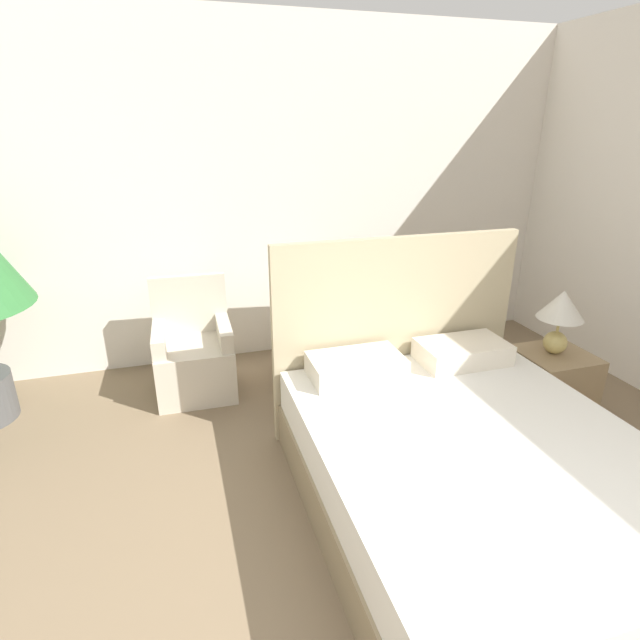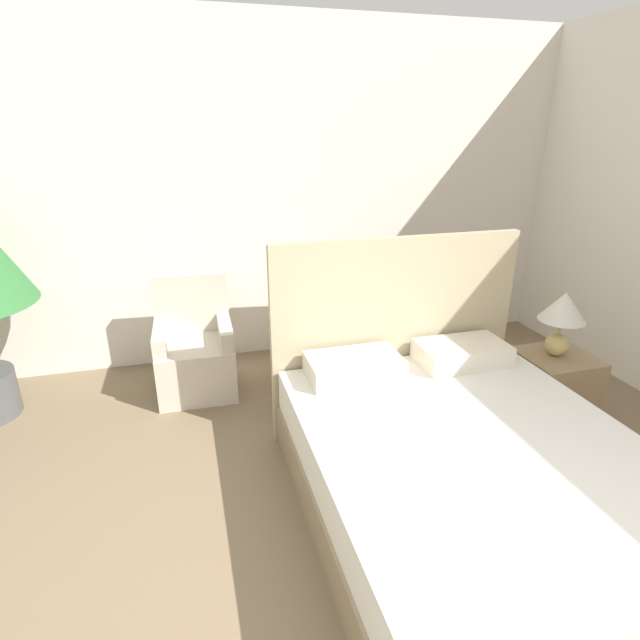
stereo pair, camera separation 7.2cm
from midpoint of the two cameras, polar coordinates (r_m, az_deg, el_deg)
The scene contains 6 objects.
wall_back at distance 4.50m, azimuth -6.75°, elevation 13.72°, with size 10.00×0.06×2.90m.
bed at distance 2.94m, azimuth 16.84°, elevation -15.87°, with size 1.74×2.17×1.37m.
armchair_near_window_left at distance 4.16m, azimuth -13.54°, elevation -4.28°, with size 0.61×0.60×0.92m.
armchair_near_window_right at distance 4.29m, azimuth 0.08°, elevation -2.82°, with size 0.62×0.61×0.92m.
nightstand at distance 4.11m, azimuth 25.45°, elevation -6.79°, with size 0.49×0.48×0.49m.
table_lamp at distance 3.90m, azimuth 26.46°, elevation 0.70°, with size 0.32×0.32×0.48m.
Camera 2 is at (-0.66, -0.65, 2.04)m, focal length 28.00 mm.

